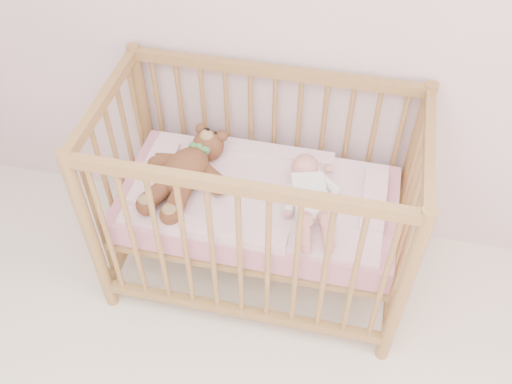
% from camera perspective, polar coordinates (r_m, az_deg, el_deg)
% --- Properties ---
extents(crib, '(1.36, 0.76, 1.00)m').
position_cam_1_polar(crib, '(2.55, 0.24, -1.03)').
color(crib, '#9C7342').
rests_on(crib, floor).
extents(mattress, '(1.22, 0.62, 0.13)m').
position_cam_1_polar(mattress, '(2.56, 0.24, -1.25)').
color(mattress, pink).
rests_on(mattress, crib).
extents(blanket, '(1.10, 0.58, 0.06)m').
position_cam_1_polar(blanket, '(2.51, 0.25, -0.11)').
color(blanket, '#F7AABA').
rests_on(blanket, mattress).
extents(baby, '(0.40, 0.59, 0.13)m').
position_cam_1_polar(baby, '(2.42, 5.39, -0.10)').
color(baby, white).
rests_on(baby, blanket).
extents(teddy_bear, '(0.53, 0.66, 0.16)m').
position_cam_1_polar(teddy_bear, '(2.50, -7.05, 2.05)').
color(teddy_bear, brown).
rests_on(teddy_bear, blanket).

